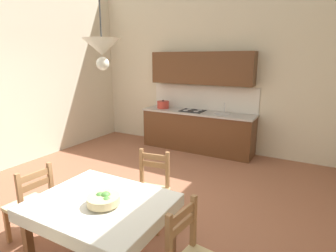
{
  "coord_description": "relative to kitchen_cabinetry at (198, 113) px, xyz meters",
  "views": [
    {
      "loc": [
        2.26,
        -2.67,
        2.05
      ],
      "look_at": [
        0.16,
        1.05,
        1.0
      ],
      "focal_mm": 29.23,
      "sensor_mm": 36.0,
      "label": 1
    }
  ],
  "objects": [
    {
      "name": "dining_chair_tv_side",
      "position": [
        -0.32,
        -3.96,
        -0.41
      ],
      "size": [
        0.44,
        0.44,
        0.93
      ],
      "color": "#D1BC89",
      "rests_on": "ground_plane"
    },
    {
      "name": "kitchen_cabinetry",
      "position": [
        0.0,
        0.0,
        0.0
      ],
      "size": [
        2.56,
        0.63,
        2.2
      ],
      "color": "#56331C",
      "rests_on": "ground_plane"
    },
    {
      "name": "wall_back",
      "position": [
        0.12,
        0.33,
        1.22
      ],
      "size": [
        6.25,
        0.12,
        4.16
      ],
      "primitive_type": "cube",
      "color": "beige",
      "rests_on": "ground_plane"
    },
    {
      "name": "fruit_bowl",
      "position": [
        0.77,
        -3.95,
        -0.04
      ],
      "size": [
        0.3,
        0.3,
        0.12
      ],
      "color": "tan",
      "rests_on": "dining_table"
    },
    {
      "name": "ground_plane",
      "position": [
        0.12,
        -2.95,
        -0.91
      ],
      "size": [
        6.25,
        7.04,
        0.1
      ],
      "primitive_type": "cube",
      "color": "#935B42"
    },
    {
      "name": "dining_table",
      "position": [
        0.69,
        -3.91,
        -0.23
      ],
      "size": [
        1.28,
        1.04,
        0.75
      ],
      "color": "brown",
      "rests_on": "ground_plane"
    },
    {
      "name": "pendant_lamp",
      "position": [
        0.71,
        -3.8,
        1.28
      ],
      "size": [
        0.32,
        0.32,
        0.8
      ],
      "color": "black"
    },
    {
      "name": "dining_chair_kitchen_side",
      "position": [
        0.65,
        -3.0,
        -0.41
      ],
      "size": [
        0.48,
        0.48,
        0.93
      ],
      "color": "#D1BC89",
      "rests_on": "ground_plane"
    }
  ]
}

